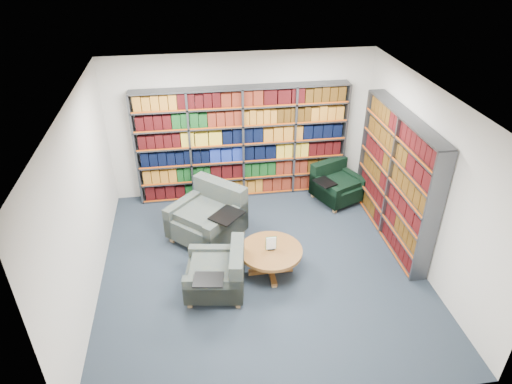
{
  "coord_description": "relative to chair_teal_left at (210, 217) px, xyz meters",
  "views": [
    {
      "loc": [
        -0.92,
        -5.57,
        4.8
      ],
      "look_at": [
        0.0,
        0.6,
        1.05
      ],
      "focal_mm": 32.0,
      "sensor_mm": 36.0,
      "label": 1
    }
  ],
  "objects": [
    {
      "name": "chair_green_right",
      "position": [
        2.5,
        0.88,
        -0.08
      ],
      "size": [
        1.08,
        1.06,
        0.73
      ],
      "color": "black",
      "rests_on": "ground"
    },
    {
      "name": "bookshelf_right",
      "position": [
        3.08,
        -0.39,
        0.72
      ],
      "size": [
        0.28,
        2.5,
        2.2
      ],
      "color": "#47494F",
      "rests_on": "ground"
    },
    {
      "name": "bookshelf_back",
      "position": [
        0.74,
        1.35,
        0.72
      ],
      "size": [
        4.0,
        0.28,
        2.2
      ],
      "color": "#47494F",
      "rests_on": "ground"
    },
    {
      "name": "room_shell",
      "position": [
        0.74,
        -0.99,
        1.02
      ],
      "size": [
        5.02,
        5.02,
        2.82
      ],
      "color": "#1B252E",
      "rests_on": "ground"
    },
    {
      "name": "chair_teal_front",
      "position": [
        0.06,
        -1.42,
        -0.07
      ],
      "size": [
        0.96,
        1.06,
        0.77
      ],
      "color": "black",
      "rests_on": "ground"
    },
    {
      "name": "coffee_table",
      "position": [
        0.86,
        -1.14,
        -0.01
      ],
      "size": [
        0.97,
        0.97,
        0.68
      ],
      "color": "brown",
      "rests_on": "ground"
    },
    {
      "name": "chair_teal_left",
      "position": [
        0.0,
        0.0,
        0.0
      ],
      "size": [
        1.46,
        1.46,
        0.94
      ],
      "color": "black",
      "rests_on": "ground"
    }
  ]
}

